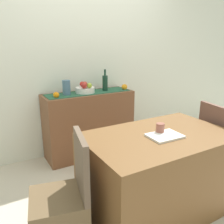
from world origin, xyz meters
name	(u,v)px	position (x,y,z in m)	size (l,w,h in m)	color
ground_plane	(132,184)	(0.00, 0.00, -0.01)	(6.40, 6.40, 0.02)	beige
room_wall_rear	(85,54)	(0.00, 1.18, 1.35)	(6.40, 0.06, 2.70)	silver
sideboard_console	(89,124)	(-0.08, 0.92, 0.44)	(1.19, 0.42, 0.87)	brown
table_runner	(88,93)	(-0.08, 0.92, 0.87)	(1.12, 0.32, 0.01)	#25543B
fruit_bowl	(85,90)	(-0.13, 0.92, 0.91)	(0.25, 0.25, 0.07)	silver
apple_rear	(82,84)	(-0.13, 1.00, 0.98)	(0.07, 0.07, 0.07)	red
apple_upper	(85,84)	(-0.13, 0.91, 0.99)	(0.08, 0.08, 0.08)	#AC3325
apple_left	(89,85)	(-0.10, 0.85, 0.98)	(0.07, 0.07, 0.07)	#96B135
apple_center	(84,86)	(-0.17, 0.85, 0.98)	(0.07, 0.07, 0.07)	#A92924
wine_bottle	(105,83)	(0.17, 0.92, 0.98)	(0.07, 0.07, 0.29)	#143425
ceramic_vase	(66,88)	(-0.38, 0.92, 0.97)	(0.10, 0.10, 0.19)	#486A84
orange_loose_near_bowl	(56,95)	(-0.54, 0.84, 0.91)	(0.07, 0.07, 0.07)	orange
orange_loose_far	(124,87)	(0.44, 0.86, 0.91)	(0.08, 0.08, 0.08)	orange
dining_table	(157,172)	(-0.02, -0.43, 0.37)	(1.29, 0.82, 0.74)	brown
open_book	(165,136)	(-0.02, -0.49, 0.75)	(0.28, 0.21, 0.02)	white
coffee_cup	(160,129)	(-0.01, -0.42, 0.79)	(0.07, 0.07, 0.10)	brown
chair_near_window	(62,217)	(-0.93, -0.44, 0.27)	(0.48, 0.48, 0.90)	brown
chair_by_corner	(220,159)	(0.89, -0.43, 0.27)	(0.46, 0.46, 0.90)	brown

